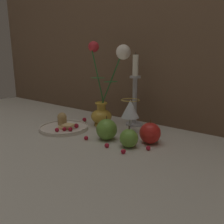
# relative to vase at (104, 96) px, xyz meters

# --- Properties ---
(ground_plane) EXTENTS (2.40, 2.40, 0.00)m
(ground_plane) POSITION_rel_vase_xyz_m (0.07, -0.08, -0.14)
(ground_plane) COLOR #B7B2A3
(ground_plane) RESTS_ON ground
(vase) EXTENTS (0.23, 0.10, 0.38)m
(vase) POSITION_rel_vase_xyz_m (0.00, 0.00, 0.00)
(vase) COLOR gold
(vase) RESTS_ON ground_plane
(plate_with_pastries) EXTENTS (0.21, 0.21, 0.07)m
(plate_with_pastries) POSITION_rel_vase_xyz_m (-0.11, -0.15, -0.13)
(plate_with_pastries) COLOR silver
(plate_with_pastries) RESTS_ON ground_plane
(wine_glass) EXTENTS (0.08, 0.08, 0.14)m
(wine_glass) POSITION_rel_vase_xyz_m (0.15, -0.01, -0.04)
(wine_glass) COLOR silver
(wine_glass) RESTS_ON ground_plane
(candlestick) EXTENTS (0.08, 0.08, 0.33)m
(candlestick) POSITION_rel_vase_xyz_m (0.10, 0.10, -0.00)
(candlestick) COLOR #A3A3A8
(candlestick) RESTS_ON ground_plane
(apple_beside_vase) EXTENTS (0.08, 0.08, 0.09)m
(apple_beside_vase) POSITION_rel_vase_xyz_m (0.27, -0.07, -0.10)
(apple_beside_vase) COLOR red
(apple_beside_vase) RESTS_ON ground_plane
(apple_near_glass) EXTENTS (0.08, 0.08, 0.09)m
(apple_near_glass) POSITION_rel_vase_xyz_m (0.13, -0.13, -0.10)
(apple_near_glass) COLOR #669938
(apple_near_glass) RESTS_ON ground_plane
(apple_at_table_edge) EXTENTS (0.07, 0.07, 0.08)m
(apple_at_table_edge) POSITION_rel_vase_xyz_m (0.24, -0.14, -0.11)
(apple_at_table_edge) COLOR #669938
(apple_at_table_edge) RESTS_ON ground_plane
(berry_near_plate) EXTENTS (0.02, 0.02, 0.02)m
(berry_near_plate) POSITION_rel_vase_xyz_m (0.25, -0.20, -0.13)
(berry_near_plate) COLOR #AD192D
(berry_near_plate) RESTS_ON ground_plane
(berry_front_center) EXTENTS (0.02, 0.02, 0.02)m
(berry_front_center) POSITION_rel_vase_xyz_m (0.07, -0.19, -0.13)
(berry_front_center) COLOR #AD192D
(berry_front_center) RESTS_ON ground_plane
(berry_by_glass_stem) EXTENTS (0.02, 0.02, 0.02)m
(berry_by_glass_stem) POSITION_rel_vase_xyz_m (0.18, -0.20, -0.13)
(berry_by_glass_stem) COLOR #AD192D
(berry_by_glass_stem) RESTS_ON ground_plane
(berry_under_candlestick) EXTENTS (0.02, 0.02, 0.02)m
(berry_under_candlestick) POSITION_rel_vase_xyz_m (0.30, -0.13, -0.13)
(berry_under_candlestick) COLOR #AD192D
(berry_under_candlestick) RESTS_ON ground_plane
(berry_far_right) EXTENTS (0.02, 0.02, 0.02)m
(berry_far_right) POSITION_rel_vase_xyz_m (-0.13, -0.01, -0.13)
(berry_far_right) COLOR #AD192D
(berry_far_right) RESTS_ON ground_plane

